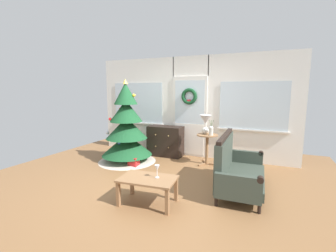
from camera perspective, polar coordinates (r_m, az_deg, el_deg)
name	(u,v)px	position (r m, az deg, el deg)	size (l,w,h in m)	color
ground_plane	(154,183)	(4.42, -3.56, -13.89)	(6.76, 6.76, 0.00)	brown
back_wall_with_door	(190,107)	(6.02, 5.44, 4.73)	(5.20, 0.19, 2.55)	white
christmas_tree	(127,132)	(5.63, -10.13, -1.48)	(1.38, 1.38, 1.96)	#4C331E
dresser_cabinet	(165,141)	(6.09, -0.64, -3.69)	(0.90, 0.45, 0.78)	black
settee_sofa	(235,168)	(4.21, 16.19, -9.96)	(0.76, 1.55, 0.96)	black
side_table	(207,143)	(5.42, 9.56, -4.19)	(0.50, 0.48, 0.71)	#8E6642
table_lamp	(205,122)	(5.38, 9.18, 1.04)	(0.28, 0.28, 0.44)	silver
flower_vase	(211,130)	(5.28, 10.54, -1.00)	(0.11, 0.10, 0.35)	beige
coffee_table	(148,182)	(3.60, -4.97, -13.45)	(0.88, 0.60, 0.40)	#8E6642
wine_glass	(157,168)	(3.53, -2.69, -10.36)	(0.08, 0.08, 0.20)	silver
gift_box	(134,162)	(5.36, -8.40, -8.66)	(0.21, 0.19, 0.21)	red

